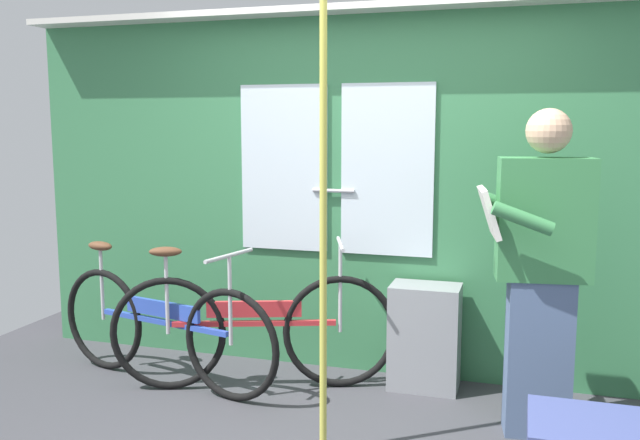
{
  "coord_description": "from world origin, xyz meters",
  "views": [
    {
      "loc": [
        1.0,
        -3.0,
        1.65
      ],
      "look_at": [
        -0.07,
        0.53,
        1.12
      ],
      "focal_mm": 38.18,
      "sensor_mm": 36.0,
      "label": 1
    }
  ],
  "objects_px": {
    "bicycle_leaning_behind": "(162,327)",
    "trash_bin_by_wall": "(425,337)",
    "passenger_reading_newspaper": "(541,267)",
    "handrail_pole": "(323,224)",
    "bicycle_near_door": "(253,329)"
  },
  "relations": [
    {
      "from": "bicycle_near_door",
      "to": "handrail_pole",
      "type": "bearing_deg",
      "value": -65.06
    },
    {
      "from": "bicycle_near_door",
      "to": "handrail_pole",
      "type": "height_order",
      "value": "handrail_pole"
    },
    {
      "from": "trash_bin_by_wall",
      "to": "handrail_pole",
      "type": "bearing_deg",
      "value": -109.86
    },
    {
      "from": "passenger_reading_newspaper",
      "to": "handrail_pole",
      "type": "height_order",
      "value": "handrail_pole"
    },
    {
      "from": "trash_bin_by_wall",
      "to": "handrail_pole",
      "type": "relative_size",
      "value": 0.28
    },
    {
      "from": "bicycle_leaning_behind",
      "to": "passenger_reading_newspaper",
      "type": "xyz_separation_m",
      "value": [
        2.26,
        -0.06,
        0.54
      ]
    },
    {
      "from": "bicycle_near_door",
      "to": "passenger_reading_newspaper",
      "type": "xyz_separation_m",
      "value": [
        1.68,
        -0.15,
        0.53
      ]
    },
    {
      "from": "passenger_reading_newspaper",
      "to": "handrail_pole",
      "type": "distance_m",
      "value": 1.18
    },
    {
      "from": "handrail_pole",
      "to": "passenger_reading_newspaper",
      "type": "bearing_deg",
      "value": 27.67
    },
    {
      "from": "passenger_reading_newspaper",
      "to": "handrail_pole",
      "type": "bearing_deg",
      "value": 19.45
    },
    {
      "from": "bicycle_leaning_behind",
      "to": "trash_bin_by_wall",
      "type": "relative_size",
      "value": 2.61
    },
    {
      "from": "bicycle_near_door",
      "to": "handrail_pole",
      "type": "xyz_separation_m",
      "value": [
        0.66,
        -0.68,
        0.78
      ]
    },
    {
      "from": "bicycle_leaning_behind",
      "to": "trash_bin_by_wall",
      "type": "xyz_separation_m",
      "value": [
        1.6,
        0.41,
        -0.04
      ]
    },
    {
      "from": "passenger_reading_newspaper",
      "to": "bicycle_leaning_behind",
      "type": "bearing_deg",
      "value": -9.62
    },
    {
      "from": "bicycle_near_door",
      "to": "handrail_pole",
      "type": "relative_size",
      "value": 0.73
    }
  ]
}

